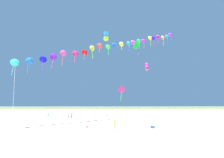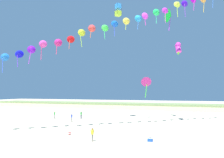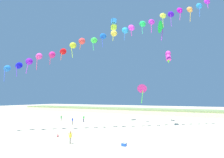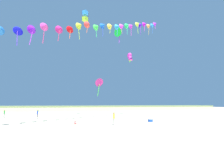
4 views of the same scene
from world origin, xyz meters
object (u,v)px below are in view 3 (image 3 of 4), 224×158
object	(u,v)px
person_near_left	(70,137)
beach_cooler	(124,144)
person_mid_center	(61,118)
large_kite_low_lead	(142,88)
large_kite_outer_drift	(114,24)
large_kite_high_solo	(162,27)
large_kite_mid_trail	(168,56)
beach_ball	(58,136)
person_far_left	(72,121)
person_near_right	(84,118)

from	to	relation	value
person_near_left	beach_cooler	world-z (taller)	person_near_left
person_mid_center	large_kite_low_lead	size ratio (longest dim) A/B	0.33
large_kite_outer_drift	large_kite_high_solo	bearing A→B (deg)	25.07
large_kite_mid_trail	large_kite_outer_drift	xyz separation A→B (m)	(-10.97, -1.35, 8.07)
person_mid_center	large_kite_mid_trail	size ratio (longest dim) A/B	0.64
beach_ball	person_far_left	bearing A→B (deg)	119.29
large_kite_low_lead	large_kite_mid_trail	xyz separation A→B (m)	(6.59, -4.22, 5.68)
person_far_left	large_kite_outer_drift	size ratio (longest dim) A/B	0.65
beach_ball	large_kite_high_solo	bearing A→B (deg)	55.55
large_kite_high_solo	large_kite_low_lead	bearing A→B (deg)	166.90
large_kite_low_lead	beach_ball	world-z (taller)	large_kite_low_lead
person_mid_center	large_kite_outer_drift	bearing A→B (deg)	0.78
large_kite_low_lead	beach_cooler	xyz separation A→B (m)	(3.53, -18.81, -7.63)
person_near_right	person_far_left	distance (m)	4.63
large_kite_mid_trail	large_kite_high_solo	xyz separation A→B (m)	(-1.56, 3.05, 7.32)
large_kite_high_solo	large_kite_outer_drift	world-z (taller)	large_kite_outer_drift
person_near_right	large_kite_outer_drift	distance (m)	22.49
person_far_left	large_kite_mid_trail	xyz separation A→B (m)	(19.18, 4.38, 12.64)
person_far_left	large_kite_mid_trail	distance (m)	23.39
person_far_left	large_kite_mid_trail	size ratio (longest dim) A/B	0.65
person_near_right	large_kite_low_lead	xyz separation A→B (m)	(13.05, 3.99, 6.94)
person_near_left	person_mid_center	xyz separation A→B (m)	(-15.80, 15.26, -0.03)
person_near_right	beach_ball	distance (m)	15.89
person_far_left	beach_ball	bearing A→B (deg)	-60.71
person_far_left	large_kite_high_solo	world-z (taller)	large_kite_high_solo
person_far_left	beach_cooler	size ratio (longest dim) A/B	2.64
person_near_left	large_kite_mid_trail	world-z (taller)	large_kite_mid_trail
person_far_left	beach_ball	size ratio (longest dim) A/B	4.21
person_far_left	person_near_left	bearing A→B (deg)	-51.15
person_mid_center	large_kite_high_solo	xyz separation A→B (m)	(23.41, 4.59, 19.97)
person_near_right	person_mid_center	size ratio (longest dim) A/B	1.04
person_near_left	person_far_left	world-z (taller)	person_near_left
large_kite_outer_drift	beach_ball	size ratio (longest dim) A/B	6.44
person_near_right	large_kite_high_solo	bearing A→B (deg)	8.87
large_kite_mid_trail	person_near_right	bearing A→B (deg)	179.33
large_kite_low_lead	beach_cooler	size ratio (longest dim) A/B	7.89
person_mid_center	large_kite_mid_trail	world-z (taller)	large_kite_mid_trail
person_mid_center	large_kite_mid_trail	bearing A→B (deg)	3.53
person_near_left	large_kite_outer_drift	bearing A→B (deg)	96.62
person_near_left	large_kite_outer_drift	size ratio (longest dim) A/B	0.67
large_kite_low_lead	large_kite_outer_drift	bearing A→B (deg)	-128.15
large_kite_high_solo	person_near_left	bearing A→B (deg)	-110.98
large_kite_low_lead	large_kite_outer_drift	size ratio (longest dim) A/B	1.95
person_far_left	beach_cooler	xyz separation A→B (m)	(16.12, -10.21, -0.67)
person_far_left	large_kite_low_lead	world-z (taller)	large_kite_low_lead
large_kite_high_solo	beach_ball	size ratio (longest dim) A/B	12.04
person_far_left	beach_cooler	world-z (taller)	person_far_left
large_kite_low_lead	large_kite_high_solo	size ratio (longest dim) A/B	1.04
person_far_left	person_mid_center	bearing A→B (deg)	153.88
person_mid_center	person_far_left	size ratio (longest dim) A/B	0.99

